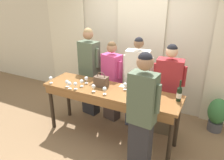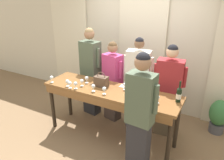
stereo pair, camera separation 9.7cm
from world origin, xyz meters
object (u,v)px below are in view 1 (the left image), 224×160
Objects in this scene: wine_bottle at (179,93)px; wine_glass_front_mid at (51,78)px; handbag at (101,81)px; wine_glass_by_handbag at (140,96)px; wine_glass_near_host at (94,87)px; wine_glass_center_mid at (70,84)px; guest_cream_sweater at (137,83)px; wine_glass_back_right at (75,84)px; wine_glass_center_left at (67,82)px; wine_glass_back_mid at (105,89)px; wine_glass_front_right at (158,97)px; wine_glass_by_bottle at (130,97)px; tasting_bar at (110,96)px; guest_pink_top at (112,81)px; wine_glass_back_left at (82,82)px; guest_striped_shirt at (168,91)px; wine_glass_center_right at (125,85)px; potted_plant at (217,114)px; guest_olive_jacket at (90,72)px; host_pouring at (142,116)px; wine_glass_front_left at (86,79)px.

wine_bottle reaches higher than wine_glass_front_mid.
wine_glass_by_handbag is at bearing -15.31° from handbag.
handbag is at bearing 86.36° from wine_glass_near_host.
wine_glass_by_handbag is at bearing 4.75° from wine_glass_center_mid.
wine_glass_back_right is at bearing -134.70° from guest_cream_sweater.
wine_glass_center_left is 1.00× the size of wine_glass_back_mid.
wine_glass_by_bottle is (-0.38, -0.18, -0.00)m from wine_glass_front_right.
wine_glass_center_mid is (-0.63, -0.25, 0.20)m from tasting_bar.
handbag is at bearing 155.48° from wine_glass_by_bottle.
wine_glass_center_left is at bearing -163.79° from tasting_bar.
tasting_bar is 18.86× the size of wine_glass_by_handbag.
wine_glass_back_left is at bearing -110.53° from guest_pink_top.
wine_bottle reaches higher than wine_glass_front_right.
wine_bottle is 0.57m from guest_striped_shirt.
tasting_bar is at bearing -147.83° from wine_glass_center_right.
wine_glass_front_mid is at bearing -157.49° from guest_striped_shirt.
wine_glass_back_right is 1.01m from wine_glass_by_bottle.
wine_glass_back_right is at bearing 17.39° from wine_glass_center_mid.
potted_plant is (2.23, 1.17, -0.68)m from wine_glass_back_left.
guest_pink_top is at bearing 131.09° from wine_glass_by_bottle.
wine_glass_by_handbag is (1.10, -0.07, -0.00)m from wine_glass_back_left.
wine_glass_back_left reaches higher than potted_plant.
guest_striped_shirt is at bearing -0.00° from guest_pink_top.
wine_glass_back_right is at bearing -154.56° from wine_glass_center_right.
handbag is 2.12× the size of wine_glass_back_left.
wine_glass_by_bottle is 0.07× the size of guest_cream_sweater.
guest_olive_jacket is 1.00× the size of host_pouring.
handbag is at bearing 17.05° from wine_glass_front_mid.
wine_glass_back_left is at bearing 163.16° from wine_glass_near_host.
guest_pink_top is at bearing 108.44° from wine_glass_back_mid.
wine_glass_back_right is (-0.03, -0.29, -0.00)m from wine_glass_front_left.
wine_glass_back_right reaches higher than potted_plant.
wine_glass_front_mid is at bearing -162.95° from handbag.
wine_glass_back_mid is 0.07× the size of guest_olive_jacket.
wine_glass_near_host is 0.95m from guest_olive_jacket.
guest_cream_sweater is 2.64× the size of potted_plant.
potted_plant is at bearing 57.77° from wine_bottle.
wine_glass_front_left is 1.47m from guest_striped_shirt.
wine_glass_front_right is at bearing -3.96° from tasting_bar.
wine_glass_near_host is 0.19× the size of potted_plant.
host_pouring is at bearing -26.62° from wine_glass_front_left.
wine_glass_front_mid is at bearing -178.00° from wine_glass_by_handbag.
wine_glass_back_right is 1.62m from guest_striped_shirt.
handbag is at bearing 35.82° from wine_glass_center_mid.
wine_glass_by_bottle is at bearing -5.98° from wine_glass_near_host.
wine_glass_back_mid is (0.51, -0.25, 0.00)m from wine_glass_front_left.
guest_cream_sweater reaches higher than wine_glass_back_left.
wine_glass_center_left is 0.95m from guest_pink_top.
wine_glass_near_host is at bearing -178.71° from wine_glass_by_handbag.
handbag is 0.23m from wine_glass_near_host.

